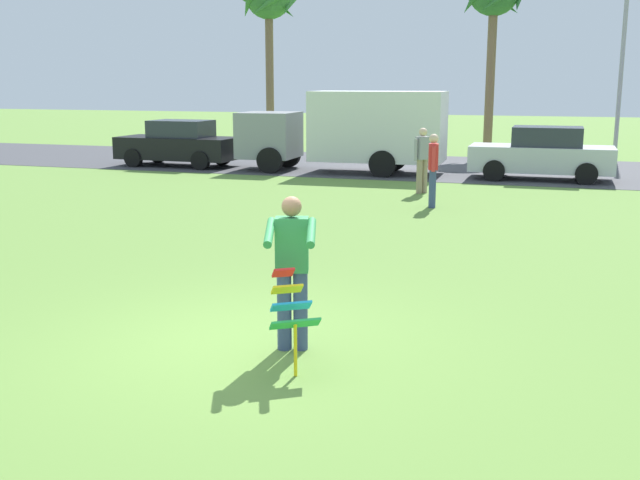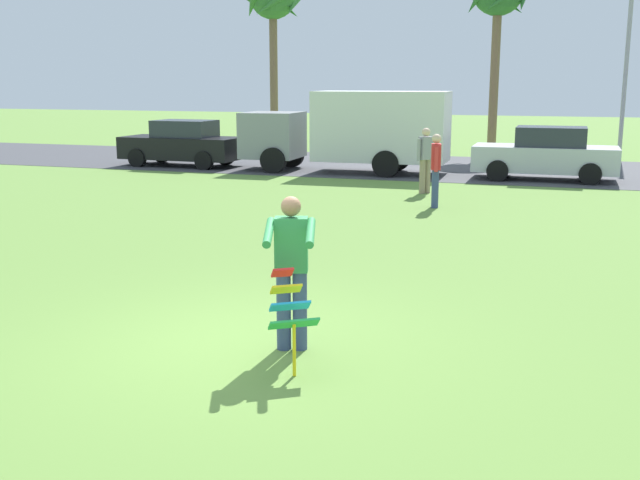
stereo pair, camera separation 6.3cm
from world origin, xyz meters
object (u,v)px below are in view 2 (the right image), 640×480
object	(u,v)px
parked_car_black	(182,144)
streetlight_pole	(627,52)
person_walker_near	(425,158)
palm_tree_left_near	(273,2)
person_kite_flyer	(291,267)
person_walker_far	(436,168)
parked_car_silver	(546,154)
parked_truck_grey_van	(356,129)
kite_held	(290,308)

from	to	relation	value
parked_car_black	streetlight_pole	distance (m)	16.81
person_walker_near	palm_tree_left_near	bearing A→B (deg)	126.24
parked_car_black	streetlight_pole	world-z (taller)	streetlight_pole
person_kite_flyer	person_walker_far	bearing A→B (deg)	90.99
parked_car_silver	person_walker_near	size ratio (longest dim) A/B	2.43
parked_car_black	parked_car_silver	xyz separation A→B (m)	(12.24, 0.00, 0.00)
parked_car_silver	person_walker_near	xyz separation A→B (m)	(-2.94, -3.86, 0.16)
person_kite_flyer	parked_car_black	world-z (taller)	person_kite_flyer
person_walker_near	parked_truck_grey_van	bearing A→B (deg)	127.69
parked_truck_grey_van	person_walker_near	bearing A→B (deg)	-52.31
parked_car_silver	person_kite_flyer	bearing A→B (deg)	-97.38
person_kite_flyer	kite_held	size ratio (longest dim) A/B	1.68
parked_car_silver	palm_tree_left_near	size ratio (longest dim) A/B	0.55
kite_held	person_walker_far	size ratio (longest dim) A/B	0.59
person_kite_flyer	parked_truck_grey_van	bearing A→B (deg)	103.16
person_walker_far	person_kite_flyer	bearing A→B (deg)	-89.01
palm_tree_left_near	parked_car_silver	bearing A→B (deg)	-35.91
person_walker_near	parked_car_silver	bearing A→B (deg)	52.65
kite_held	parked_car_black	bearing A→B (deg)	121.43
kite_held	person_walker_near	bearing A→B (deg)	94.53
kite_held	parked_car_black	xyz separation A→B (m)	(-10.32, 16.89, 0.10)
streetlight_pole	palm_tree_left_near	bearing A→B (deg)	174.55
person_walker_far	person_walker_near	bearing A→B (deg)	106.48
parked_car_silver	person_walker_far	distance (m)	6.50
person_kite_flyer	person_walker_far	distance (m)	10.23
parked_car_black	parked_car_silver	bearing A→B (deg)	0.01
parked_truck_grey_van	person_walker_near	xyz separation A→B (m)	(2.98, -3.86, -0.48)
person_kite_flyer	parked_truck_grey_van	xyz separation A→B (m)	(-3.81, 16.31, 0.46)
parked_car_silver	palm_tree_left_near	bearing A→B (deg)	144.09
person_kite_flyer	parked_car_silver	distance (m)	16.45
kite_held	palm_tree_left_near	distance (m)	28.39
person_kite_flyer	kite_held	world-z (taller)	person_kite_flyer
kite_held	parked_car_silver	world-z (taller)	parked_car_silver
parked_car_black	parked_car_silver	size ratio (longest dim) A/B	1.01
person_walker_near	person_walker_far	xyz separation A→B (m)	(0.66, -2.22, 0.00)
kite_held	parked_car_silver	bearing A→B (deg)	83.54
parked_car_black	parked_truck_grey_van	xyz separation A→B (m)	(6.31, 0.00, 0.64)
kite_held	person_walker_far	world-z (taller)	person_walker_far
palm_tree_left_near	person_walker_near	xyz separation A→B (m)	(9.36, -12.77, -5.42)
person_kite_flyer	parked_car_black	size ratio (longest dim) A/B	0.41
parked_truck_grey_van	kite_held	bearing A→B (deg)	-76.64
person_walker_far	streetlight_pole	bearing A→B (deg)	70.74
person_kite_flyer	person_walker_far	xyz separation A→B (m)	(-0.18, 10.23, -0.02)
kite_held	parked_truck_grey_van	bearing A→B (deg)	103.36
parked_car_silver	person_walker_far	xyz separation A→B (m)	(-2.29, -6.08, 0.16)
parked_car_black	parked_truck_grey_van	world-z (taller)	parked_truck_grey_van
palm_tree_left_near	person_walker_near	world-z (taller)	palm_tree_left_near
parked_truck_grey_van	palm_tree_left_near	xyz separation A→B (m)	(-6.38, 8.91, 4.94)
kite_held	streetlight_pole	bearing A→B (deg)	79.85
parked_car_black	palm_tree_left_near	size ratio (longest dim) A/B	0.55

